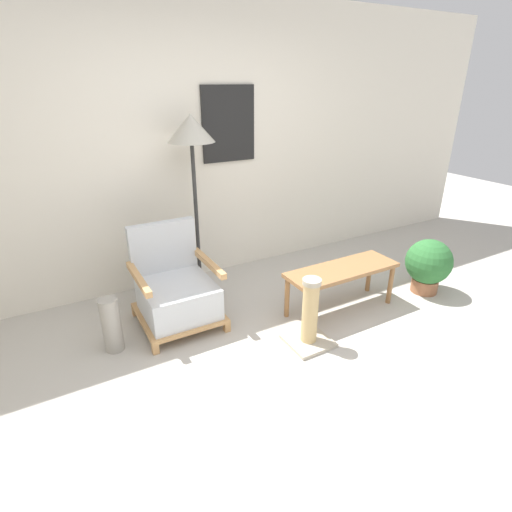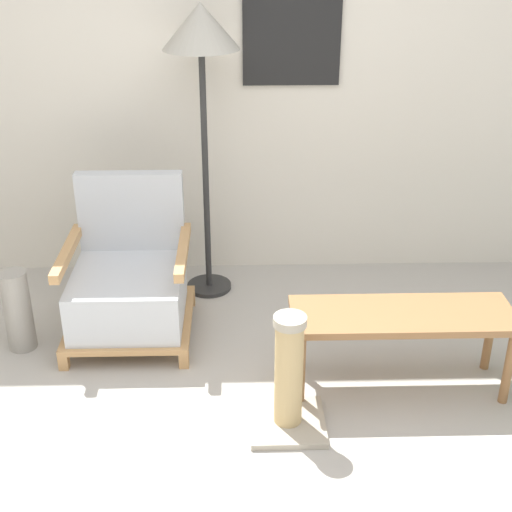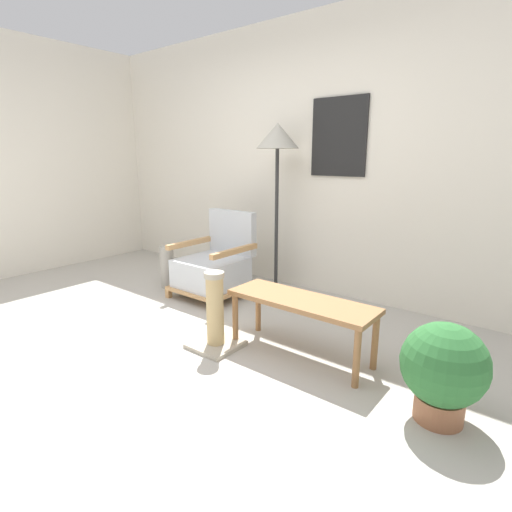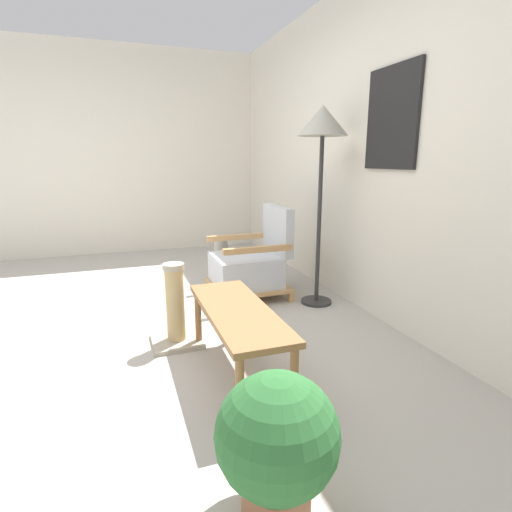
# 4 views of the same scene
# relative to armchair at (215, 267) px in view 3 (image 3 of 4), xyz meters

# --- Properties ---
(ground_plane) EXTENTS (14.00, 14.00, 0.00)m
(ground_plane) POSITION_rel_armchair_xyz_m (0.47, -1.31, -0.30)
(ground_plane) COLOR #B7B2A8
(wall_back) EXTENTS (8.00, 0.09, 2.70)m
(wall_back) POSITION_rel_armchair_xyz_m (0.47, 0.82, 1.05)
(wall_back) COLOR silver
(wall_back) RESTS_ON ground_plane
(wall_left) EXTENTS (0.06, 8.00, 2.70)m
(wall_left) POSITION_rel_armchair_xyz_m (-2.33, -0.81, 1.05)
(wall_left) COLOR silver
(wall_left) RESTS_ON ground_plane
(armchair) EXTENTS (0.66, 0.68, 0.84)m
(armchair) POSITION_rel_armchair_xyz_m (0.00, 0.00, 0.00)
(armchair) COLOR tan
(armchair) RESTS_ON ground_plane
(floor_lamp) EXTENTS (0.42, 0.42, 1.69)m
(floor_lamp) POSITION_rel_armchair_xyz_m (0.41, 0.49, 1.17)
(floor_lamp) COLOR #2D2D2D
(floor_lamp) RESTS_ON ground_plane
(coffee_table) EXTENTS (1.05, 0.36, 0.42)m
(coffee_table) POSITION_rel_armchair_xyz_m (1.36, -0.54, 0.07)
(coffee_table) COLOR olive
(coffee_table) RESTS_ON ground_plane
(vase) EXTENTS (0.15, 0.15, 0.45)m
(vase) POSITION_rel_armchair_xyz_m (-0.57, -0.14, -0.07)
(vase) COLOR #9E998E
(vase) RESTS_ON ground_plane
(potted_plant) EXTENTS (0.44, 0.44, 0.55)m
(potted_plant) POSITION_rel_armchair_xyz_m (2.33, -0.69, 0.00)
(potted_plant) COLOR #935B3D
(potted_plant) RESTS_ON ground_plane
(scratching_post) EXTENTS (0.34, 0.34, 0.58)m
(scratching_post) POSITION_rel_armchair_xyz_m (0.81, -0.82, -0.07)
(scratching_post) COLOR #B2A893
(scratching_post) RESTS_ON ground_plane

